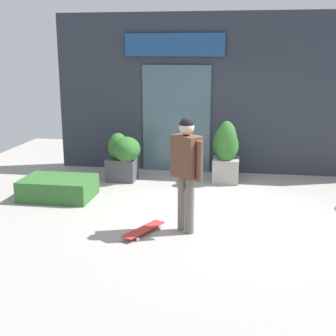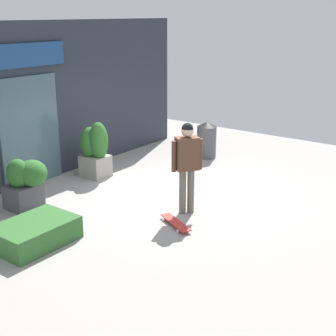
{
  "view_description": "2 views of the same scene",
  "coord_description": "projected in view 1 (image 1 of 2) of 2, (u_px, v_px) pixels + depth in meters",
  "views": [
    {
      "loc": [
        0.32,
        -7.3,
        2.63
      ],
      "look_at": [
        -0.76,
        -0.64,
        0.92
      ],
      "focal_mm": 49.38,
      "sensor_mm": 36.0,
      "label": 1
    },
    {
      "loc": [
        -7.32,
        -5.51,
        3.59
      ],
      "look_at": [
        -0.76,
        -0.64,
        0.92
      ],
      "focal_mm": 50.96,
      "sensor_mm": 36.0,
      "label": 2
    }
  ],
  "objects": [
    {
      "name": "ground_plane",
      "position": [
        219.0,
        214.0,
        7.68
      ],
      "size": [
        12.0,
        12.0,
        0.0
      ],
      "primitive_type": "plane",
      "color": "#9E9993"
    },
    {
      "name": "building_facade",
      "position": [
        226.0,
        95.0,
        10.05
      ],
      "size": [
        7.63,
        0.31,
        3.45
      ],
      "color": "#2D333D",
      "rests_on": "ground_plane"
    },
    {
      "name": "skateboarder",
      "position": [
        186.0,
        163.0,
        6.69
      ],
      "size": [
        0.5,
        0.45,
        1.73
      ],
      "rotation": [
        0.0,
        0.0,
        -2.2
      ],
      "color": "#666056",
      "rests_on": "ground_plane"
    },
    {
      "name": "skateboard",
      "position": [
        144.0,
        230.0,
        6.85
      ],
      "size": [
        0.53,
        0.83,
        0.08
      ],
      "rotation": [
        0.0,
        0.0,
        -2.03
      ],
      "color": "red",
      "rests_on": "ground_plane"
    },
    {
      "name": "planter_box_left",
      "position": [
        226.0,
        150.0,
        9.43
      ],
      "size": [
        0.54,
        0.67,
        1.29
      ],
      "color": "gray",
      "rests_on": "ground_plane"
    },
    {
      "name": "planter_box_right",
      "position": [
        123.0,
        156.0,
        9.55
      ],
      "size": [
        0.72,
        0.69,
        1.0
      ],
      "color": "#47474C",
      "rests_on": "ground_plane"
    },
    {
      "name": "hedge_ledge",
      "position": [
        58.0,
        188.0,
        8.49
      ],
      "size": [
        1.28,
        0.9,
        0.38
      ],
      "primitive_type": "cube",
      "color": "#33662D",
      "rests_on": "ground_plane"
    }
  ]
}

